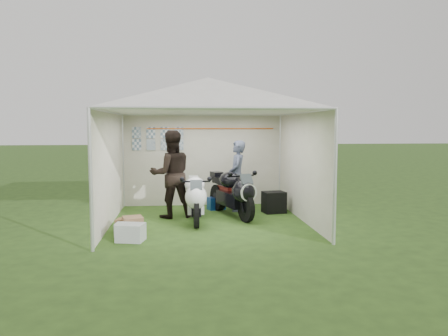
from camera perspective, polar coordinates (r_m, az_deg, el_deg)
The scene contains 12 objects.
ground at distance 9.27m, azimuth -2.05°, elevation -7.03°, with size 80.00×80.00×0.00m, color #2A4619.
canopy_tent at distance 9.10m, azimuth -2.12°, elevation 9.05°, with size 5.66×5.66×3.00m.
motorcycle_white at distance 9.19m, azimuth -3.79°, elevation -3.74°, with size 0.44×1.95×0.96m.
motorcycle_black at distance 9.67m, azimuth 1.22°, elevation -3.08°, with size 0.94×2.00×1.02m.
paddock_stand at distance 10.59m, azimuth -1.01°, elevation -4.63°, with size 0.40×0.25×0.30m, color #1B4BB0.
person_dark_jacket at distance 9.63m, azimuth -6.93°, elevation -0.81°, with size 0.93×0.73×1.92m, color black.
person_blue_jacket at distance 10.33m, azimuth 1.74°, elevation -1.03°, with size 0.61×0.40×1.67m, color slate.
equipment_box at distance 10.25m, azimuth 6.53°, elevation -4.45°, with size 0.49×0.39×0.49m, color black.
crate_0 at distance 7.89m, azimuth -12.10°, elevation -8.24°, with size 0.46×0.36×0.31m, color #B8BDC1.
crate_1 at distance 8.43m, azimuth -11.82°, elevation -7.31°, with size 0.35×0.35×0.32m, color brown.
crate_2 at distance 8.27m, azimuth -12.83°, elevation -7.84°, with size 0.33×0.28×0.24m, color silver.
crate_3 at distance 8.60m, azimuth -12.64°, elevation -7.31°, with size 0.37×0.27×0.25m, color olive.
Camera 1 is at (-0.60, -9.03, 2.00)m, focal length 35.00 mm.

